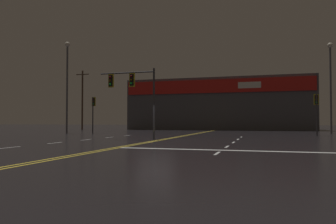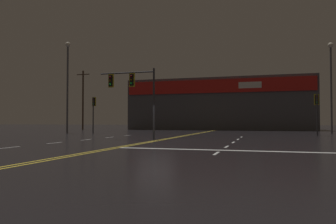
# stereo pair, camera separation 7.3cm
# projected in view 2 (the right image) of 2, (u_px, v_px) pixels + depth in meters

# --- Properties ---
(ground_plane) EXTENTS (200.00, 200.00, 0.00)m
(ground_plane) POSITION_uv_depth(u_px,v_px,m) (155.00, 141.00, 21.56)
(ground_plane) COLOR black
(road_markings) EXTENTS (15.18, 60.00, 0.01)m
(road_markings) POSITION_uv_depth(u_px,v_px,m) (164.00, 142.00, 20.20)
(road_markings) COLOR gold
(road_markings) RESTS_ON ground
(traffic_signal_median) EXTENTS (4.26, 0.36, 5.09)m
(traffic_signal_median) POSITION_uv_depth(u_px,v_px,m) (131.00, 86.00, 23.75)
(traffic_signal_median) COLOR #38383D
(traffic_signal_median) RESTS_ON ground
(traffic_signal_corner_northeast) EXTENTS (0.42, 0.36, 3.78)m
(traffic_signal_corner_northeast) POSITION_uv_depth(u_px,v_px,m) (317.00, 105.00, 29.68)
(traffic_signal_corner_northeast) COLOR #38383D
(traffic_signal_corner_northeast) RESTS_ON ground
(traffic_signal_corner_northwest) EXTENTS (0.42, 0.36, 3.94)m
(traffic_signal_corner_northwest) POSITION_uv_depth(u_px,v_px,m) (94.00, 107.00, 35.52)
(traffic_signal_corner_northwest) COLOR #38383D
(traffic_signal_corner_northwest) RESTS_ON ground
(streetlight_near_right) EXTENTS (0.56, 0.56, 10.09)m
(streetlight_near_right) POSITION_uv_depth(u_px,v_px,m) (68.00, 75.00, 36.09)
(streetlight_near_right) COLOR #59595E
(streetlight_near_right) RESTS_ON ground
(streetlight_median_approach) EXTENTS (0.56, 0.56, 9.69)m
(streetlight_median_approach) POSITION_uv_depth(u_px,v_px,m) (331.00, 76.00, 34.69)
(streetlight_median_approach) COLOR #59595E
(streetlight_median_approach) RESTS_ON ground
(building_backdrop) EXTENTS (28.12, 10.23, 7.88)m
(building_backdrop) POSITION_uv_depth(u_px,v_px,m) (220.00, 105.00, 52.93)
(building_backdrop) COLOR #4C4C51
(building_backdrop) RESTS_ON ground
(utility_pole_row) EXTENTS (44.84, 0.26, 12.57)m
(utility_pole_row) POSITION_uv_depth(u_px,v_px,m) (240.00, 89.00, 44.77)
(utility_pole_row) COLOR #4C3828
(utility_pole_row) RESTS_ON ground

